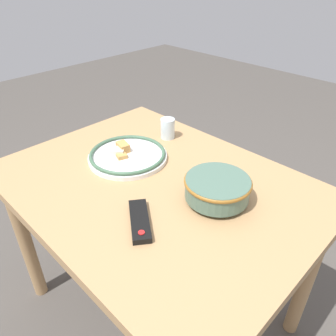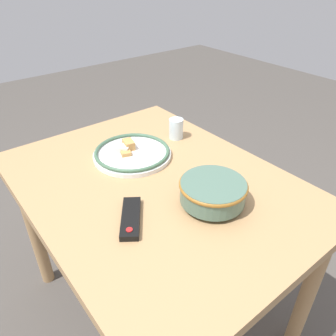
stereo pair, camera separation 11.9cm
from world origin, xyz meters
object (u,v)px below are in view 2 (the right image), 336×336
(food_plate, at_px, (132,153))
(tv_remote, at_px, (131,218))
(drinking_glass, at_px, (176,129))
(noodle_bowl, at_px, (213,191))

(food_plate, bearing_deg, tv_remote, 146.34)
(tv_remote, height_order, drinking_glass, drinking_glass)
(noodle_bowl, relative_size, tv_remote, 1.23)
(drinking_glass, bearing_deg, noodle_bowl, 154.88)
(noodle_bowl, bearing_deg, tv_remote, 69.43)
(food_plate, xyz_separation_m, drinking_glass, (0.02, -0.25, 0.03))
(noodle_bowl, height_order, tv_remote, noodle_bowl)
(food_plate, distance_m, drinking_glass, 0.25)
(noodle_bowl, height_order, drinking_glass, drinking_glass)
(tv_remote, distance_m, drinking_glass, 0.57)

